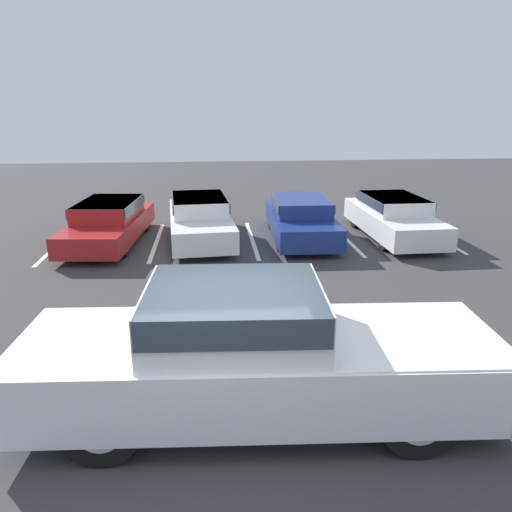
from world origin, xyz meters
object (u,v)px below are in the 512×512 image
Objects in this scene: pickup_truck at (259,353)px; parked_sedan_b at (200,217)px; parked_sedan_c at (301,217)px; wheel_stop_curb at (293,217)px; parked_sedan_a at (109,221)px; parked_sedan_d at (393,216)px.

parked_sedan_b is at bearing 98.92° from pickup_truck.
wheel_stop_curb is (0.19, 2.57, -0.59)m from parked_sedan_c.
wheel_stop_curb is (3.26, 2.46, -0.63)m from parked_sedan_b.
parked_sedan_b reaches higher than wheel_stop_curb.
parked_sedan_a is at bearing -92.94° from parked_sedan_b.
parked_sedan_c reaches higher than wheel_stop_curb.
parked_sedan_b is 5.94m from parked_sedan_d.
parked_sedan_d reaches higher than wheel_stop_curb.
parked_sedan_c is (2.18, 8.90, -0.26)m from pickup_truck.
pickup_truck reaches higher than parked_sedan_b.
parked_sedan_c is (5.75, -0.05, -0.01)m from parked_sedan_a.
parked_sedan_b reaches higher than parked_sedan_a.
wheel_stop_curb is at bearing -136.54° from parked_sedan_d.
pickup_truck is 10.11m from parked_sedan_d.
wheel_stop_curb is (-2.67, 2.71, -0.61)m from parked_sedan_d.
parked_sedan_b is at bearing 96.70° from parked_sedan_a.
parked_sedan_a is at bearing 115.01° from pickup_truck.
wheel_stop_curb is at bearing 177.54° from parked_sedan_c.
pickup_truck is 3.72× the size of wheel_stop_curb.
parked_sedan_a is 5.75m from parked_sedan_c.
parked_sedan_a is 6.48m from wheel_stop_curb.
parked_sedan_b is 4.13m from wheel_stop_curb.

